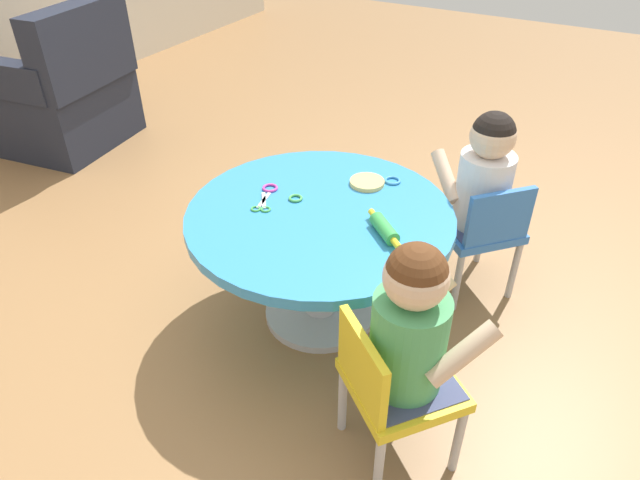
{
  "coord_description": "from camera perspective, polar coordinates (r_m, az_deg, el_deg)",
  "views": [
    {
      "loc": [
        -1.51,
        -0.84,
        1.6
      ],
      "look_at": [
        0.0,
        0.0,
        0.37
      ],
      "focal_mm": 32.15,
      "sensor_mm": 36.0,
      "label": 1
    }
  ],
  "objects": [
    {
      "name": "child_chair_right",
      "position": [
        2.38,
        15.69,
        1.02
      ],
      "size": [
        0.42,
        0.42,
        0.54
      ],
      "color": "#B7B7BC",
      "rests_on": "ground"
    },
    {
      "name": "cookie_cutter_2",
      "position": [
        2.19,
        -4.99,
        5.19
      ],
      "size": [
        0.06,
        0.06,
        0.01
      ],
      "primitive_type": "torus",
      "color": "#D83FA5",
      "rests_on": "craft_table"
    },
    {
      "name": "playdough_blob_0",
      "position": [
        2.22,
        4.71,
        5.75
      ],
      "size": [
        0.13,
        0.13,
        0.02
      ],
      "primitive_type": "cylinder",
      "color": "#F2CC72",
      "rests_on": "craft_table"
    },
    {
      "name": "rolling_pin",
      "position": [
        1.93,
        6.43,
        1.14
      ],
      "size": [
        0.17,
        0.19,
        0.05
      ],
      "color": "green",
      "rests_on": "craft_table"
    },
    {
      "name": "armchair_dark",
      "position": [
        3.9,
        -24.29,
        13.03
      ],
      "size": [
        0.79,
        0.81,
        0.85
      ],
      "color": "#232838",
      "rests_on": "ground"
    },
    {
      "name": "ground_plane",
      "position": [
        2.35,
        0.0,
        -7.38
      ],
      "size": [
        10.0,
        10.0,
        0.0
      ],
      "primitive_type": "plane",
      "color": "#9E7247"
    },
    {
      "name": "seated_child_right",
      "position": [
        2.29,
        16.08,
        6.23
      ],
      "size": [
        0.43,
        0.44,
        0.51
      ],
      "color": "#3F4772",
      "rests_on": "ground"
    },
    {
      "name": "cookie_cutter_0",
      "position": [
        2.25,
        7.23,
        5.89
      ],
      "size": [
        0.06,
        0.06,
        0.01
      ],
      "primitive_type": "torus",
      "color": "#3F99D8",
      "rests_on": "craft_table"
    },
    {
      "name": "craft_table",
      "position": [
        2.11,
        0.0,
        0.39
      ],
      "size": [
        0.97,
        0.97,
        0.49
      ],
      "color": "silver",
      "rests_on": "ground"
    },
    {
      "name": "seated_child_left",
      "position": [
        1.56,
        9.12,
        -8.34
      ],
      "size": [
        0.44,
        0.43,
        0.51
      ],
      "color": "#3F4772",
      "rests_on": "ground"
    },
    {
      "name": "craft_scissors",
      "position": [
        2.09,
        -5.78,
        3.47
      ],
      "size": [
        0.14,
        0.1,
        0.01
      ],
      "color": "silver",
      "rests_on": "craft_table"
    },
    {
      "name": "cookie_cutter_1",
      "position": [
        2.12,
        -2.45,
        4.18
      ],
      "size": [
        0.05,
        0.05,
        0.01
      ],
      "primitive_type": "torus",
      "color": "#4CB259",
      "rests_on": "craft_table"
    },
    {
      "name": "child_chair_left",
      "position": [
        1.71,
        7.19,
        -14.2
      ],
      "size": [
        0.42,
        0.42,
        0.54
      ],
      "color": "#B7B7BC",
      "rests_on": "ground"
    }
  ]
}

